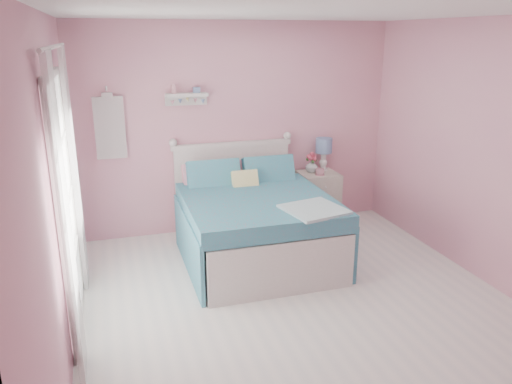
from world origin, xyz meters
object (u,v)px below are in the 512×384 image
nightstand (318,198)px  table_lamp (324,148)px  vase (312,166)px  teacup (320,172)px  bed (254,223)px

nightstand → table_lamp: 0.67m
vase → teacup: (0.05, -0.16, -0.04)m
table_lamp → teacup: 0.37m
nightstand → table_lamp: (0.12, 0.12, 0.65)m
bed → teacup: bearing=30.7°
nightstand → teacup: teacup is taller
nightstand → bed: bearing=-146.6°
bed → table_lamp: size_ratio=4.61×
bed → teacup: size_ratio=17.67×
teacup → nightstand: bearing=75.2°
vase → nightstand: bearing=-38.5°
table_lamp → teacup: (-0.14, -0.22, -0.26)m
bed → teacup: 1.30m
vase → teacup: size_ratio=1.52×
vase → teacup: bearing=-73.0°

